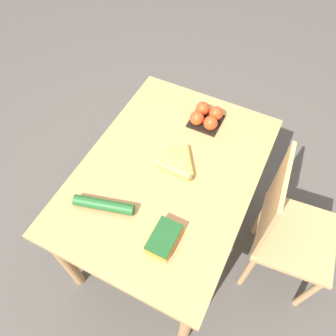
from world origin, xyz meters
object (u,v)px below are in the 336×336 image
carrot_bag (164,238)px  cucumber_near (104,205)px  banana_bunch (180,165)px  chair (285,230)px  tomato_pack (206,116)px

carrot_bag → cucumber_near: 0.32m
banana_bunch → chair: bearing=95.1°
banana_bunch → carrot_bag: size_ratio=1.23×
chair → tomato_pack: 0.72m
banana_bunch → tomato_pack: bearing=-179.6°
carrot_bag → tomato_pack: bearing=-171.5°
carrot_bag → cucumber_near: carrot_bag is taller
chair → banana_bunch: bearing=89.8°
tomato_pack → cucumber_near: 0.72m
carrot_bag → cucumber_near: (-0.02, -0.32, -0.01)m
tomato_pack → banana_bunch: bearing=0.4°
tomato_pack → chair: bearing=64.6°
banana_bunch → tomato_pack: (-0.33, -0.00, 0.02)m
carrot_bag → cucumber_near: size_ratio=0.57×
chair → tomato_pack: size_ratio=5.78×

